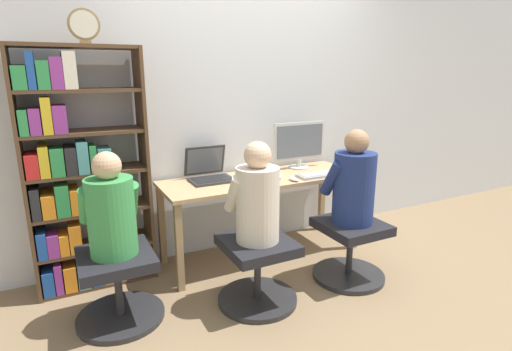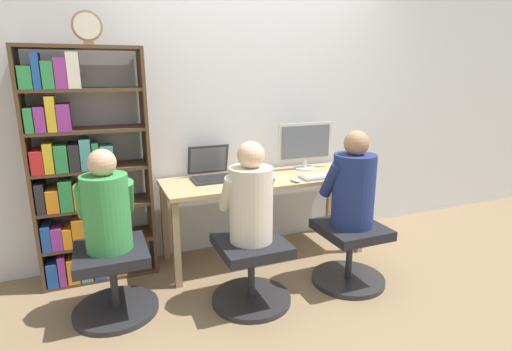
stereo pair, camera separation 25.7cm
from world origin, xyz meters
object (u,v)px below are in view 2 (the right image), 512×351
(office_chair_right, at_px, (251,268))
(desk_clock, at_px, (87,27))
(bookshelf, at_px, (77,171))
(desktop_monitor, at_px, (305,145))
(keyboard, at_px, (323,176))
(person_near_shelf, at_px, (106,207))
(person_at_monitor, at_px, (353,185))
(office_chair_left, at_px, (350,251))
(office_chair_side, at_px, (113,278))
(person_at_laptop, at_px, (251,198))
(laptop, at_px, (212,172))

(office_chair_right, relative_size, desk_clock, 2.54)
(bookshelf, distance_m, desk_clock, 1.01)
(desktop_monitor, xyz_separation_m, keyboard, (-0.00, -0.33, -0.21))
(office_chair_right, distance_m, desk_clock, 1.97)
(office_chair_right, relative_size, person_near_shelf, 0.85)
(person_at_monitor, distance_m, person_near_shelf, 1.70)
(desk_clock, bearing_deg, person_near_shelf, -89.65)
(desk_clock, bearing_deg, office_chair_left, -23.74)
(keyboard, bearing_deg, office_chair_side, -172.29)
(keyboard, bearing_deg, office_chair_right, -151.26)
(bookshelf, bearing_deg, person_at_laptop, -36.37)
(person_at_laptop, bearing_deg, office_chair_side, 166.20)
(desk_clock, distance_m, office_chair_side, 1.68)
(person_at_laptop, relative_size, desk_clock, 3.10)
(office_chair_right, xyz_separation_m, person_near_shelf, (-0.89, 0.23, 0.49))
(office_chair_right, xyz_separation_m, person_at_laptop, (-0.00, 0.01, 0.51))
(person_at_laptop, height_order, bookshelf, bookshelf)
(office_chair_side, relative_size, person_near_shelf, 0.85)
(desktop_monitor, xyz_separation_m, desk_clock, (-1.73, -0.07, 0.93))
(laptop, bearing_deg, bookshelf, 179.18)
(person_at_monitor, height_order, person_near_shelf, person_at_monitor)
(person_at_monitor, bearing_deg, keyboard, 84.99)
(laptop, distance_m, office_chair_right, 0.92)
(office_chair_left, distance_m, office_chair_side, 1.70)
(person_at_laptop, distance_m, office_chair_side, 1.05)
(office_chair_left, bearing_deg, person_at_laptop, 177.86)
(desktop_monitor, relative_size, office_chair_right, 0.96)
(desktop_monitor, height_order, keyboard, desktop_monitor)
(person_at_laptop, relative_size, office_chair_side, 1.22)
(keyboard, height_order, person_at_monitor, person_at_monitor)
(laptop, xyz_separation_m, person_at_laptop, (0.04, -0.77, -0.00))
(laptop, height_order, person_at_monitor, person_at_monitor)
(person_near_shelf, bearing_deg, office_chair_left, -8.56)
(person_near_shelf, bearing_deg, person_at_laptop, -14.10)
(desktop_monitor, relative_size, person_at_laptop, 0.79)
(office_chair_right, bearing_deg, person_at_laptop, 90.00)
(keyboard, distance_m, desk_clock, 2.08)
(desktop_monitor, bearing_deg, keyboard, -90.83)
(office_chair_right, relative_size, office_chair_side, 1.00)
(keyboard, relative_size, bookshelf, 0.23)
(bookshelf, height_order, desk_clock, desk_clock)
(keyboard, xyz_separation_m, desk_clock, (-1.72, 0.26, 1.14))
(desktop_monitor, relative_size, bookshelf, 0.31)
(desktop_monitor, bearing_deg, desk_clock, -177.59)
(person_at_monitor, bearing_deg, office_chair_right, 178.63)
(laptop, xyz_separation_m, office_chair_side, (-0.84, -0.55, -0.51))
(person_near_shelf, bearing_deg, office_chair_right, -14.41)
(bookshelf, relative_size, desk_clock, 7.97)
(office_chair_side, bearing_deg, office_chair_right, -14.11)
(desktop_monitor, relative_size, person_near_shelf, 0.82)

